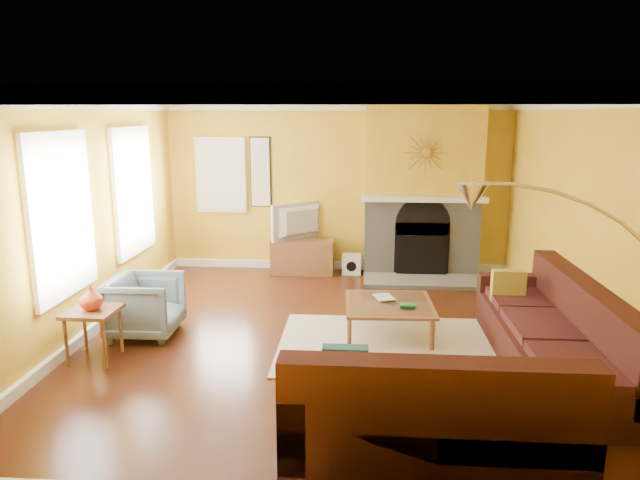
# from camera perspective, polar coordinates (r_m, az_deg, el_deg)

# --- Properties ---
(floor) EXTENTS (5.50, 6.00, 0.02)m
(floor) POSITION_cam_1_polar(r_m,az_deg,el_deg) (6.71, 0.55, -9.73)
(floor) COLOR #562612
(floor) RESTS_ON ground
(ceiling) EXTENTS (5.50, 6.00, 0.02)m
(ceiling) POSITION_cam_1_polar(r_m,az_deg,el_deg) (6.21, 0.60, 14.18)
(ceiling) COLOR white
(ceiling) RESTS_ON ground
(wall_back) EXTENTS (5.50, 0.02, 2.70)m
(wall_back) POSITION_cam_1_polar(r_m,az_deg,el_deg) (9.29, 1.75, 5.23)
(wall_back) COLOR gold
(wall_back) RESTS_ON ground
(wall_front) EXTENTS (5.50, 0.02, 2.70)m
(wall_front) POSITION_cam_1_polar(r_m,az_deg,el_deg) (3.42, -2.63, -7.71)
(wall_front) COLOR gold
(wall_front) RESTS_ON ground
(wall_left) EXTENTS (0.02, 6.00, 2.70)m
(wall_left) POSITION_cam_1_polar(r_m,az_deg,el_deg) (7.05, -22.44, 1.93)
(wall_left) COLOR gold
(wall_left) RESTS_ON ground
(wall_right) EXTENTS (0.02, 6.00, 2.70)m
(wall_right) POSITION_cam_1_polar(r_m,az_deg,el_deg) (6.74, 24.71, 1.28)
(wall_right) COLOR gold
(wall_right) RESTS_ON ground
(baseboard) EXTENTS (5.50, 6.00, 0.12)m
(baseboard) POSITION_cam_1_polar(r_m,az_deg,el_deg) (6.68, 0.55, -9.17)
(baseboard) COLOR white
(baseboard) RESTS_ON floor
(crown_molding) EXTENTS (5.50, 6.00, 0.12)m
(crown_molding) POSITION_cam_1_polar(r_m,az_deg,el_deg) (6.21, 0.60, 13.54)
(crown_molding) COLOR white
(crown_molding) RESTS_ON ceiling
(window_left_near) EXTENTS (0.06, 1.22, 1.72)m
(window_left_near) POSITION_cam_1_polar(r_m,az_deg,el_deg) (8.18, -18.27, 4.67)
(window_left_near) COLOR white
(window_left_near) RESTS_ON wall_left
(window_left_far) EXTENTS (0.06, 1.22, 1.72)m
(window_left_far) POSITION_cam_1_polar(r_m,az_deg,el_deg) (6.48, -24.57, 2.24)
(window_left_far) COLOR white
(window_left_far) RESTS_ON wall_left
(window_back) EXTENTS (0.82, 0.06, 1.22)m
(window_back) POSITION_cam_1_polar(r_m,az_deg,el_deg) (9.49, -9.87, 6.42)
(window_back) COLOR white
(window_back) RESTS_ON wall_back
(wall_art) EXTENTS (0.34, 0.04, 1.14)m
(wall_art) POSITION_cam_1_polar(r_m,az_deg,el_deg) (9.36, -5.98, 6.76)
(wall_art) COLOR white
(wall_art) RESTS_ON wall_back
(fireplace) EXTENTS (1.80, 0.40, 2.70)m
(fireplace) POSITION_cam_1_polar(r_m,az_deg,el_deg) (9.12, 10.23, 4.90)
(fireplace) COLOR gray
(fireplace) RESTS_ON floor
(mantel) EXTENTS (1.92, 0.22, 0.08)m
(mantel) POSITION_cam_1_polar(r_m,az_deg,el_deg) (8.90, 10.36, 4.06)
(mantel) COLOR white
(mantel) RESTS_ON fireplace
(hearth) EXTENTS (1.80, 0.70, 0.06)m
(hearth) POSITION_cam_1_polar(r_m,az_deg,el_deg) (8.86, 10.26, -4.06)
(hearth) COLOR gray
(hearth) RESTS_ON floor
(sunburst) EXTENTS (0.70, 0.04, 0.70)m
(sunburst) POSITION_cam_1_polar(r_m,az_deg,el_deg) (8.84, 10.53, 8.56)
(sunburst) COLOR olive
(sunburst) RESTS_ON fireplace
(rug) EXTENTS (2.40, 1.80, 0.02)m
(rug) POSITION_cam_1_polar(r_m,az_deg,el_deg) (6.49, 6.70, -10.42)
(rug) COLOR beige
(rug) RESTS_ON floor
(sectional_sofa) EXTENTS (2.92, 3.45, 0.90)m
(sectional_sofa) POSITION_cam_1_polar(r_m,az_deg,el_deg) (5.69, 13.17, -9.26)
(sectional_sofa) COLOR #3E1914
(sectional_sofa) RESTS_ON floor
(coffee_table) EXTENTS (1.04, 1.04, 0.40)m
(coffee_table) POSITION_cam_1_polar(r_m,az_deg,el_deg) (6.75, 6.89, -7.79)
(coffee_table) COLOR white
(coffee_table) RESTS_ON floor
(media_console) EXTENTS (1.00, 0.45, 0.55)m
(media_console) POSITION_cam_1_polar(r_m,az_deg,el_deg) (9.22, -1.75, -1.63)
(media_console) COLOR brown
(media_console) RESTS_ON floor
(tv) EXTENTS (0.85, 0.78, 0.59)m
(tv) POSITION_cam_1_polar(r_m,az_deg,el_deg) (9.09, -1.77, 1.85)
(tv) COLOR black
(tv) RESTS_ON media_console
(subwoofer) EXTENTS (0.30, 0.30, 0.30)m
(subwoofer) POSITION_cam_1_polar(r_m,az_deg,el_deg) (9.24, 3.18, -2.41)
(subwoofer) COLOR white
(subwoofer) RESTS_ON floor
(armchair) EXTENTS (0.79, 0.76, 0.71)m
(armchair) POSITION_cam_1_polar(r_m,az_deg,el_deg) (6.95, -17.07, -6.30)
(armchair) COLOR slate
(armchair) RESTS_ON floor
(side_table) EXTENTS (0.52, 0.52, 0.55)m
(side_table) POSITION_cam_1_polar(r_m,az_deg,el_deg) (6.48, -21.65, -8.78)
(side_table) COLOR brown
(side_table) RESTS_ON floor
(vase) EXTENTS (0.29, 0.29, 0.25)m
(vase) POSITION_cam_1_polar(r_m,az_deg,el_deg) (6.35, -21.94, -5.41)
(vase) COLOR red
(vase) RESTS_ON side_table
(book) EXTENTS (0.27, 0.32, 0.03)m
(book) POSITION_cam_1_polar(r_m,az_deg,el_deg) (6.77, 5.63, -5.81)
(book) COLOR white
(book) RESTS_ON coffee_table
(arc_lamp) EXTENTS (1.35, 0.36, 2.12)m
(arc_lamp) POSITION_cam_1_polar(r_m,az_deg,el_deg) (3.96, 23.90, -10.40)
(arc_lamp) COLOR silver
(arc_lamp) RESTS_ON floor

